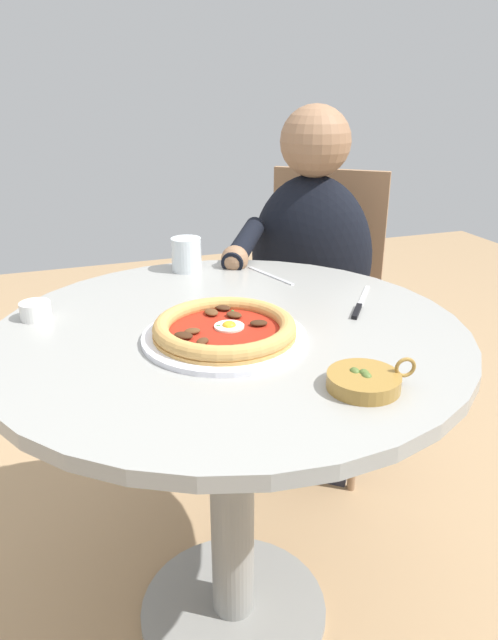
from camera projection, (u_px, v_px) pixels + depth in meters
name	position (u px, v px, depth m)	size (l,w,h in m)	color
ground_plane	(234.00, 614.00, 1.41)	(6.00, 6.00, 0.02)	tan
dining_table	(231.00, 405.00, 1.18)	(0.91, 0.91, 0.74)	#999993
pizza_on_plate	(224.00, 330.00, 1.06)	(0.30, 0.30, 0.04)	white
water_glass	(187.00, 257.00, 1.44)	(0.07, 0.07, 0.08)	silver
steak_knife	(359.00, 306.00, 1.22)	(0.17, 0.14, 0.01)	silver
ramekin_capers	(35.00, 310.00, 1.15)	(0.06, 0.06, 0.03)	white
olive_pan	(364.00, 381.00, 0.89)	(0.11, 0.14, 0.05)	olive
fork_utensil	(270.00, 275.00, 1.41)	(0.16, 0.06, 0.00)	#BCBCC1
diner_person	(307.00, 317.00, 1.81)	(0.43, 0.55, 1.12)	#282833
cafe_chair_diner	(319.00, 287.00, 1.92)	(0.59, 0.59, 0.92)	#957050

